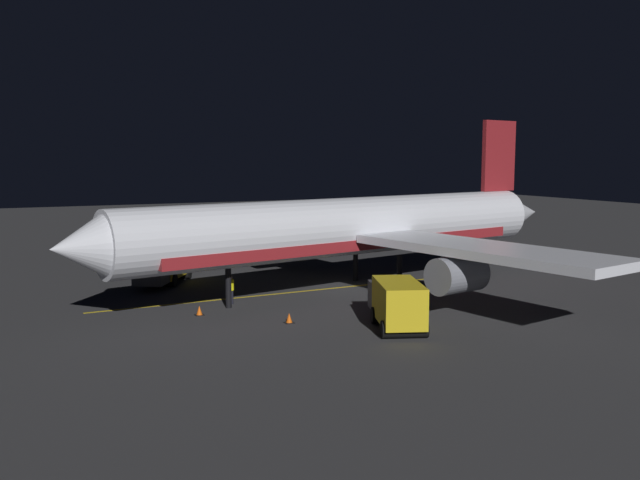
{
  "coord_description": "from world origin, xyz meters",
  "views": [
    {
      "loc": [
        -39.56,
        20.46,
        8.89
      ],
      "look_at": [
        0.0,
        2.0,
        3.5
      ],
      "focal_mm": 37.74,
      "sensor_mm": 36.0,
      "label": 1
    }
  ],
  "objects_px": {
    "ground_crew_worker": "(231,290)",
    "traffic_cone_near_right": "(199,311)",
    "traffic_cone_near_left": "(289,318)",
    "airliner": "(355,229)",
    "catering_truck": "(396,303)",
    "baggage_truck": "(164,268)"
  },
  "relations": [
    {
      "from": "airliner",
      "to": "catering_truck",
      "type": "height_order",
      "value": "airliner"
    },
    {
      "from": "airliner",
      "to": "traffic_cone_near_left",
      "type": "height_order",
      "value": "airliner"
    },
    {
      "from": "baggage_truck",
      "to": "traffic_cone_near_left",
      "type": "distance_m",
      "value": 14.57
    },
    {
      "from": "ground_crew_worker",
      "to": "traffic_cone_near_left",
      "type": "relative_size",
      "value": 3.16
    },
    {
      "from": "airliner",
      "to": "catering_truck",
      "type": "relative_size",
      "value": 6.11
    },
    {
      "from": "traffic_cone_near_right",
      "to": "baggage_truck",
      "type": "bearing_deg",
      "value": -1.2
    },
    {
      "from": "baggage_truck",
      "to": "ground_crew_worker",
      "type": "xyz_separation_m",
      "value": [
        -8.17,
        -2.3,
        -0.27
      ]
    },
    {
      "from": "baggage_truck",
      "to": "catering_truck",
      "type": "height_order",
      "value": "catering_truck"
    },
    {
      "from": "airliner",
      "to": "catering_truck",
      "type": "bearing_deg",
      "value": 164.18
    },
    {
      "from": "catering_truck",
      "to": "airliner",
      "type": "bearing_deg",
      "value": -15.82
    },
    {
      "from": "catering_truck",
      "to": "ground_crew_worker",
      "type": "height_order",
      "value": "catering_truck"
    },
    {
      "from": "airliner",
      "to": "ground_crew_worker",
      "type": "height_order",
      "value": "airliner"
    },
    {
      "from": "traffic_cone_near_left",
      "to": "catering_truck",
      "type": "bearing_deg",
      "value": -124.43
    },
    {
      "from": "ground_crew_worker",
      "to": "traffic_cone_near_left",
      "type": "xyz_separation_m",
      "value": [
        -5.9,
        -1.41,
        -0.64
      ]
    },
    {
      "from": "catering_truck",
      "to": "ground_crew_worker",
      "type": "relative_size",
      "value": 3.71
    },
    {
      "from": "traffic_cone_near_right",
      "to": "airliner",
      "type": "bearing_deg",
      "value": -75.09
    },
    {
      "from": "airliner",
      "to": "traffic_cone_near_left",
      "type": "relative_size",
      "value": 71.63
    },
    {
      "from": "baggage_truck",
      "to": "ground_crew_worker",
      "type": "height_order",
      "value": "baggage_truck"
    },
    {
      "from": "ground_crew_worker",
      "to": "traffic_cone_near_left",
      "type": "distance_m",
      "value": 6.1
    },
    {
      "from": "ground_crew_worker",
      "to": "traffic_cone_near_right",
      "type": "distance_m",
      "value": 3.33
    },
    {
      "from": "ground_crew_worker",
      "to": "traffic_cone_near_left",
      "type": "height_order",
      "value": "ground_crew_worker"
    },
    {
      "from": "catering_truck",
      "to": "traffic_cone_near_right",
      "type": "relative_size",
      "value": 11.73
    }
  ]
}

